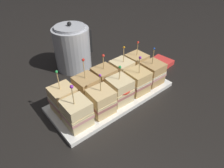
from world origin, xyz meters
TOP-DOWN VIEW (x-y plane):
  - ground_plane at (0.00, 0.00)m, footprint 6.00×6.00m
  - serving_platter at (0.00, 0.00)m, footprint 0.52×0.22m
  - sandwich_front_far_left at (-0.19, -0.05)m, footprint 0.09×0.09m
  - sandwich_front_left at (-0.09, -0.05)m, footprint 0.09×0.09m
  - sandwich_front_center at (0.00, -0.05)m, footprint 0.09×0.09m
  - sandwich_front_right at (0.10, -0.05)m, footprint 0.09×0.09m
  - sandwich_front_far_right at (0.19, -0.05)m, footprint 0.09×0.09m
  - sandwich_back_far_left at (-0.19, 0.04)m, footprint 0.09×0.09m
  - sandwich_back_left at (-0.09, 0.05)m, footprint 0.09×0.09m
  - sandwich_back_center at (0.00, 0.05)m, footprint 0.09×0.09m
  - sandwich_back_right at (0.09, 0.05)m, footprint 0.09×0.09m
  - sandwich_back_far_right at (0.19, 0.05)m, footprint 0.09×0.09m
  - kettle_steel at (0.01, 0.31)m, footprint 0.20×0.18m
  - napkin_stack at (0.37, 0.04)m, footprint 0.11×0.11m

SIDE VIEW (x-z plane):
  - ground_plane at x=0.00m, z-range 0.00..0.00m
  - serving_platter at x=0.00m, z-range 0.00..0.02m
  - napkin_stack at x=0.37m, z-range 0.00..0.02m
  - sandwich_front_far_right at x=0.19m, z-range -0.02..0.15m
  - sandwich_front_left at x=-0.09m, z-range -0.02..0.15m
  - sandwich_back_far_right at x=0.19m, z-range -0.02..0.15m
  - sandwich_front_right at x=0.10m, z-range -0.02..0.15m
  - sandwich_back_right at x=0.09m, z-range -0.02..0.15m
  - sandwich_back_center at x=0.00m, z-range -0.01..0.15m
  - sandwich_front_far_left at x=-0.19m, z-range -0.02..0.16m
  - sandwich_back_far_left at x=-0.19m, z-range -0.02..0.16m
  - sandwich_front_center at x=0.00m, z-range -0.01..0.15m
  - sandwich_back_left at x=-0.09m, z-range -0.02..0.16m
  - kettle_steel at x=0.01m, z-range -0.01..0.23m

